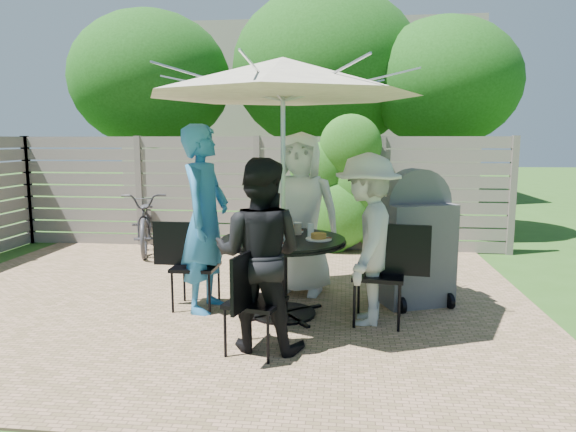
# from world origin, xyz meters

# --- Properties ---
(backyard_envelope) EXTENTS (60.00, 60.00, 5.00)m
(backyard_envelope) POSITION_xyz_m (0.09, 10.29, 2.61)
(backyard_envelope) COLOR #2C551A
(backyard_envelope) RESTS_ON ground
(patio_table) EXTENTS (1.38, 1.38, 0.81)m
(patio_table) POSITION_xyz_m (0.83, -0.23, 0.57)
(patio_table) COLOR black
(patio_table) RESTS_ON ground
(umbrella) EXTENTS (2.95, 2.95, 2.56)m
(umbrella) POSITION_xyz_m (0.83, -0.23, 2.38)
(umbrella) COLOR silver
(umbrella) RESTS_ON ground
(chair_back) EXTENTS (0.46, 0.62, 0.83)m
(chair_back) POSITION_xyz_m (0.95, 0.73, 0.25)
(chair_back) COLOR black
(chair_back) RESTS_ON ground
(person_back) EXTENTS (0.98, 0.70, 1.88)m
(person_back) POSITION_xyz_m (0.93, 0.59, 0.94)
(person_back) COLOR white
(person_back) RESTS_ON ground
(chair_left) EXTENTS (0.68, 0.45, 0.94)m
(chair_left) POSITION_xyz_m (-0.13, -0.11, 0.28)
(chair_left) COLOR black
(chair_left) RESTS_ON ground
(person_left) EXTENTS (0.55, 0.76, 1.95)m
(person_left) POSITION_xyz_m (0.00, -0.13, 0.97)
(person_left) COLOR #2A77B6
(person_left) RESTS_ON ground
(chair_front) EXTENTS (0.53, 0.69, 0.91)m
(chair_front) POSITION_xyz_m (0.71, -1.19, 0.27)
(chair_front) COLOR black
(chair_front) RESTS_ON ground
(person_front) EXTENTS (0.87, 0.72, 1.64)m
(person_front) POSITION_xyz_m (0.73, -1.05, 0.82)
(person_front) COLOR black
(person_front) RESTS_ON ground
(chair_right) EXTENTS (0.74, 0.53, 1.00)m
(chair_right) POSITION_xyz_m (1.79, -0.35, 0.30)
(chair_right) COLOR black
(chair_right) RESTS_ON ground
(person_right) EXTENTS (0.75, 1.14, 1.67)m
(person_right) POSITION_xyz_m (1.65, -0.33, 0.83)
(person_right) COLOR beige
(person_right) RESTS_ON ground
(plate_back) EXTENTS (0.26, 0.26, 0.06)m
(plate_back) POSITION_xyz_m (0.87, 0.13, 0.84)
(plate_back) COLOR white
(plate_back) RESTS_ON patio_table
(plate_left) EXTENTS (0.26, 0.26, 0.06)m
(plate_left) POSITION_xyz_m (0.47, -0.19, 0.84)
(plate_left) COLOR white
(plate_left) RESTS_ON patio_table
(plate_front) EXTENTS (0.26, 0.26, 0.06)m
(plate_front) POSITION_xyz_m (0.78, -0.59, 0.84)
(plate_front) COLOR white
(plate_front) RESTS_ON patio_table
(plate_right) EXTENTS (0.26, 0.26, 0.06)m
(plate_right) POSITION_xyz_m (1.18, -0.27, 0.84)
(plate_right) COLOR white
(plate_right) RESTS_ON patio_table
(glass_back) EXTENTS (0.07, 0.07, 0.14)m
(glass_back) POSITION_xyz_m (0.75, 0.04, 0.88)
(glass_back) COLOR silver
(glass_back) RESTS_ON patio_table
(glass_front) EXTENTS (0.07, 0.07, 0.14)m
(glass_front) POSITION_xyz_m (0.90, -0.50, 0.88)
(glass_front) COLOR silver
(glass_front) RESTS_ON patio_table
(glass_right) EXTENTS (0.07, 0.07, 0.14)m
(glass_right) POSITION_xyz_m (1.10, -0.16, 0.88)
(glass_right) COLOR silver
(glass_right) RESTS_ON patio_table
(syrup_jug) EXTENTS (0.09, 0.09, 0.16)m
(syrup_jug) POSITION_xyz_m (0.77, -0.17, 0.89)
(syrup_jug) COLOR #59280C
(syrup_jug) RESTS_ON patio_table
(coffee_cup) EXTENTS (0.08, 0.08, 0.12)m
(coffee_cup) POSITION_xyz_m (0.95, -0.02, 0.87)
(coffee_cup) COLOR #C6B293
(coffee_cup) RESTS_ON patio_table
(bicycle) EXTENTS (1.20, 1.98, 0.98)m
(bicycle) POSITION_xyz_m (-1.73, 2.60, 0.49)
(bicycle) COLOR #333338
(bicycle) RESTS_ON ground
(bbq_grill) EXTENTS (0.88, 0.79, 1.48)m
(bbq_grill) POSITION_xyz_m (2.19, 0.34, 0.68)
(bbq_grill) COLOR #4F4F54
(bbq_grill) RESTS_ON ground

